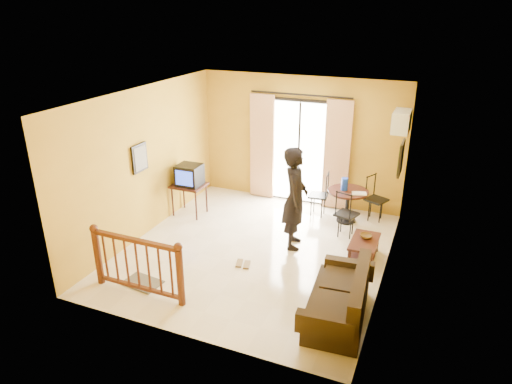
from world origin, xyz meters
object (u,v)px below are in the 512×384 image
at_px(television, 189,175).
at_px(standing_person, 295,198).
at_px(dining_table, 348,197).
at_px(coffee_table, 364,247).
at_px(sofa, 341,301).

relative_size(television, standing_person, 0.26).
bearing_deg(dining_table, television, -163.38).
bearing_deg(standing_person, dining_table, -41.21).
distance_m(dining_table, standing_person, 1.60).
relative_size(dining_table, coffee_table, 1.01).
bearing_deg(dining_table, sofa, -79.23).
distance_m(television, sofa, 4.38).
bearing_deg(television, sofa, -31.72).
height_order(television, dining_table, television).
height_order(sofa, standing_person, standing_person).
relative_size(television, coffee_table, 0.60).
bearing_deg(standing_person, television, 64.39).
xyz_separation_m(dining_table, standing_person, (-0.68, -1.39, 0.41)).
distance_m(coffee_table, standing_person, 1.47).
xyz_separation_m(television, dining_table, (3.12, 0.93, -0.35)).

